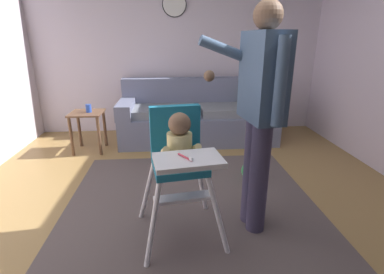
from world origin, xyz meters
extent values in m
cube|color=#9B7744|center=(0.00, 0.00, -0.05)|extent=(5.90, 6.46, 0.10)
cube|color=silver|center=(0.00, 2.46, 1.37)|extent=(5.10, 0.06, 2.74)
cube|color=#584C4B|center=(0.02, -0.27, 0.00)|extent=(2.21, 2.99, 0.01)
cube|color=slate|center=(0.25, 1.88, 0.20)|extent=(2.17, 0.84, 0.40)
cube|color=slate|center=(0.25, 2.21, 0.63)|extent=(2.17, 0.22, 0.46)
cube|color=slate|center=(-0.75, 1.88, 0.50)|extent=(0.20, 0.84, 0.20)
cube|color=slate|center=(1.24, 1.88, 0.50)|extent=(0.20, 0.84, 0.20)
cube|color=slate|center=(-0.23, 1.83, 0.46)|extent=(0.87, 0.60, 0.11)
cube|color=slate|center=(0.72, 1.83, 0.46)|extent=(0.87, 0.60, 0.11)
cube|color=#4C6B47|center=(1.03, 2.08, 0.60)|extent=(0.34, 0.11, 0.34)
cylinder|color=white|center=(-0.28, -0.49, 0.27)|extent=(0.15, 0.19, 0.55)
cylinder|color=white|center=(0.16, -0.42, 0.27)|extent=(0.19, 0.15, 0.55)
cylinder|color=white|center=(-0.34, -0.05, 0.27)|extent=(0.19, 0.15, 0.55)
cylinder|color=white|center=(0.09, 0.01, 0.27)|extent=(0.15, 0.19, 0.55)
cube|color=#1A6F94|center=(-0.09, -0.24, 0.56)|extent=(0.41, 0.41, 0.05)
cube|color=#1A6F94|center=(-0.12, -0.09, 0.77)|extent=(0.37, 0.12, 0.37)
cube|color=white|center=(-0.05, -0.53, 0.73)|extent=(0.43, 0.32, 0.03)
cube|color=white|center=(-0.08, -0.35, 0.37)|extent=(0.41, 0.16, 0.02)
cylinder|color=#DACA85|center=(-0.09, -0.26, 0.70)|extent=(0.19, 0.19, 0.22)
sphere|color=brown|center=(-0.09, -0.27, 0.88)|extent=(0.15, 0.15, 0.15)
cylinder|color=#DACA85|center=(-0.19, -0.31, 0.71)|extent=(0.07, 0.15, 0.10)
cylinder|color=#DACA85|center=(0.02, -0.28, 0.71)|extent=(0.07, 0.15, 0.10)
cylinder|color=#CC384C|center=(-0.07, -0.53, 0.75)|extent=(0.08, 0.12, 0.01)
cube|color=white|center=(-0.04, -0.58, 0.76)|extent=(0.02, 0.03, 0.02)
cylinder|color=#403A58|center=(0.47, -0.11, 0.43)|extent=(0.14, 0.14, 0.86)
cylinder|color=#403A58|center=(0.49, -0.23, 0.43)|extent=(0.14, 0.14, 0.86)
cube|color=#425876|center=(0.48, -0.17, 1.16)|extent=(0.25, 0.42, 0.59)
sphere|color=brown|center=(0.48, -0.17, 1.55)|extent=(0.19, 0.19, 0.19)
cylinder|color=#425876|center=(0.29, -0.01, 1.32)|extent=(0.48, 0.13, 0.23)
sphere|color=brown|center=(0.13, -0.03, 1.16)|extent=(0.08, 0.08, 0.08)
cylinder|color=#425876|center=(0.51, -0.41, 1.16)|extent=(0.07, 0.07, 0.53)
sphere|color=green|center=(0.67, 0.60, 0.09)|extent=(0.18, 0.18, 0.18)
cube|color=brown|center=(-1.21, 1.57, 0.51)|extent=(0.40, 0.40, 0.02)
cylinder|color=brown|center=(-1.38, 1.40, 0.25)|extent=(0.04, 0.04, 0.50)
cylinder|color=brown|center=(-1.04, 1.40, 0.25)|extent=(0.04, 0.04, 0.50)
cylinder|color=brown|center=(-1.38, 1.74, 0.25)|extent=(0.04, 0.04, 0.50)
cylinder|color=brown|center=(-1.04, 1.74, 0.25)|extent=(0.04, 0.04, 0.50)
cylinder|color=#284CB7|center=(-1.18, 1.57, 0.57)|extent=(0.07, 0.07, 0.10)
cylinder|color=white|center=(-0.05, 2.41, 1.87)|extent=(0.33, 0.03, 0.33)
cylinder|color=black|center=(-0.05, 2.42, 1.87)|extent=(0.35, 0.02, 0.35)
camera|label=1|loc=(-0.15, -2.06, 1.40)|focal=26.68mm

